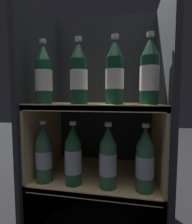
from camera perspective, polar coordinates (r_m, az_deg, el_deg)
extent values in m
cube|color=#23262B|center=(0.97, 2.76, -0.23)|extent=(0.57, 0.02, 1.02)
cube|color=#23262B|center=(0.87, -17.28, -1.05)|extent=(0.02, 0.41, 1.02)
cube|color=#23262B|center=(0.78, 20.95, -1.80)|extent=(0.02, 0.41, 1.02)
cube|color=#DBBC84|center=(0.85, 0.74, -19.62)|extent=(0.53, 0.37, 0.02)
cube|color=#DBBC84|center=(0.70, -1.98, -25.37)|extent=(0.53, 0.02, 0.03)
cube|color=#DBBC84|center=(0.98, -15.73, -24.52)|extent=(0.01, 0.37, 0.23)
cube|color=#DBBC84|center=(0.91, 18.99, -27.22)|extent=(0.01, 0.37, 0.23)
cube|color=#DBBC84|center=(0.78, 0.77, 2.07)|extent=(0.53, 0.37, 0.02)
cube|color=#DBBC84|center=(0.61, -2.07, 1.28)|extent=(0.53, 0.02, 0.03)
cube|color=#DBBC84|center=(0.92, -15.97, -15.89)|extent=(0.01, 0.37, 0.55)
cube|color=#DBBC84|center=(0.84, 19.30, -18.03)|extent=(0.01, 0.37, 0.55)
cylinder|color=#194C2D|center=(0.72, -16.65, 9.11)|extent=(0.06, 0.06, 0.17)
cylinder|color=white|center=(0.72, -16.67, 9.78)|extent=(0.07, 0.07, 0.08)
cone|color=#194C2D|center=(0.74, -16.88, 18.26)|extent=(0.06, 0.06, 0.07)
cylinder|color=silver|center=(0.75, -16.97, 21.24)|extent=(0.03, 0.03, 0.01)
cylinder|color=#144228|center=(0.67, -5.63, 9.64)|extent=(0.06, 0.06, 0.17)
cylinder|color=white|center=(0.67, -5.64, 10.36)|extent=(0.07, 0.07, 0.07)
cone|color=#144228|center=(0.69, -5.72, 19.47)|extent=(0.06, 0.06, 0.07)
cylinder|color=silver|center=(0.70, -5.75, 22.66)|extent=(0.03, 0.03, 0.01)
cylinder|color=#144228|center=(0.64, 6.11, 9.82)|extent=(0.06, 0.06, 0.17)
cylinder|color=white|center=(0.64, 6.11, 10.57)|extent=(0.07, 0.07, 0.07)
cone|color=#144228|center=(0.66, 6.20, 20.00)|extent=(0.06, 0.06, 0.07)
cylinder|color=silver|center=(0.68, 6.24, 23.30)|extent=(0.03, 0.03, 0.01)
cylinder|color=#144228|center=(0.65, 17.02, 9.62)|extent=(0.06, 0.06, 0.17)
cylinder|color=white|center=(0.65, 17.04, 10.37)|extent=(0.07, 0.07, 0.09)
cone|color=#144228|center=(0.67, 17.29, 19.79)|extent=(0.06, 0.06, 0.07)
cylinder|color=silver|center=(0.68, 17.38, 23.07)|extent=(0.03, 0.03, 0.01)
cylinder|color=#285B42|center=(0.77, -16.58, -15.06)|extent=(0.06, 0.06, 0.17)
cylinder|color=#9EA8BC|center=(0.76, -16.60, -14.46)|extent=(0.07, 0.07, 0.07)
cone|color=#285B42|center=(0.74, -16.81, -6.38)|extent=(0.06, 0.06, 0.07)
cylinder|color=silver|center=(0.73, -16.88, -3.28)|extent=(0.03, 0.03, 0.01)
cylinder|color=#194C2D|center=(0.72, -7.43, -16.20)|extent=(0.06, 0.06, 0.17)
cylinder|color=#9EA8BC|center=(0.72, -7.44, -15.57)|extent=(0.07, 0.07, 0.09)
cone|color=#194C2D|center=(0.69, -7.54, -7.00)|extent=(0.06, 0.06, 0.07)
cylinder|color=silver|center=(0.68, -7.58, -3.68)|extent=(0.03, 0.03, 0.01)
cylinder|color=#285B42|center=(0.69, 3.93, -17.06)|extent=(0.06, 0.06, 0.17)
cylinder|color=#9EA8BC|center=(0.69, 3.93, -16.41)|extent=(0.07, 0.07, 0.08)
cone|color=#285B42|center=(0.66, 3.99, -7.50)|extent=(0.06, 0.06, 0.07)
cylinder|color=silver|center=(0.65, 4.01, -4.04)|extent=(0.03, 0.03, 0.01)
cylinder|color=#285B42|center=(0.69, 15.63, -17.29)|extent=(0.06, 0.06, 0.17)
cylinder|color=#9EA8BC|center=(0.69, 15.65, -16.63)|extent=(0.07, 0.07, 0.08)
cone|color=#285B42|center=(0.66, 15.87, -7.71)|extent=(0.06, 0.06, 0.07)
cylinder|color=silver|center=(0.65, 15.95, -4.24)|extent=(0.03, 0.03, 0.01)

